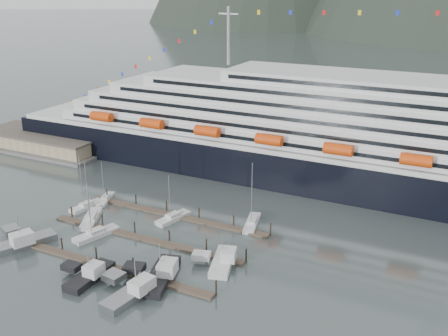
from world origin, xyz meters
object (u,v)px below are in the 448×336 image
at_px(trawler_c, 136,289).
at_px(trawler_e, 222,261).
at_px(sailboat_e, 106,199).
at_px(sailboat_g, 252,223).
at_px(cruise_ship, 364,144).
at_px(trawler_d, 160,274).
at_px(warehouse, 44,142).
at_px(sailboat_f, 173,218).
at_px(sailboat_a, 87,207).
at_px(sailboat_b, 91,219).
at_px(trawler_b, 89,275).
at_px(sailboat_c, 96,235).
at_px(trawler_a, 20,242).

relative_size(trawler_c, trawler_e, 1.26).
relative_size(sailboat_e, sailboat_g, 0.70).
bearing_deg(cruise_ship, sailboat_g, -115.58).
bearing_deg(trawler_d, warehouse, 41.38).
xyz_separation_m(warehouse, sailboat_f, (67.66, -27.83, -1.83)).
distance_m(sailboat_g, trawler_d, 29.60).
distance_m(cruise_ship, warehouse, 103.31).
xyz_separation_m(sailboat_a, trawler_e, (42.22, -9.43, 0.50)).
distance_m(sailboat_b, trawler_d, 31.74).
height_order(trawler_b, trawler_c, trawler_c).
bearing_deg(sailboat_b, trawler_d, -143.04).
distance_m(sailboat_c, trawler_c, 25.42).
xyz_separation_m(sailboat_e, trawler_c, (31.63, -31.03, 0.56)).
height_order(trawler_a, trawler_b, trawler_a).
xyz_separation_m(cruise_ship, trawler_a, (-56.27, -66.35, -11.04)).
height_order(sailboat_c, trawler_d, sailboat_c).
bearing_deg(trawler_d, sailboat_c, 53.39).
height_order(sailboat_e, sailboat_f, sailboat_f).
height_order(sailboat_b, trawler_e, sailboat_b).
distance_m(sailboat_c, trawler_a, 15.63).
bearing_deg(sailboat_a, warehouse, 65.67).
xyz_separation_m(sailboat_a, sailboat_e, (1.28, 5.65, -0.04)).
height_order(sailboat_a, trawler_d, sailboat_a).
distance_m(cruise_ship, sailboat_e, 68.97).
bearing_deg(trawler_e, sailboat_b, 66.63).
height_order(warehouse, trawler_b, trawler_b).
bearing_deg(trawler_e, trawler_c, 133.02).
height_order(cruise_ship, sailboat_c, cruise_ship).
distance_m(sailboat_c, trawler_e, 30.28).
bearing_deg(cruise_ship, sailboat_e, -145.10).
relative_size(sailboat_g, trawler_a, 1.06).
height_order(sailboat_e, trawler_c, sailboat_e).
bearing_deg(trawler_e, trawler_a, 89.92).
distance_m(sailboat_a, sailboat_e, 5.80).
bearing_deg(sailboat_f, cruise_ship, -26.69).
bearing_deg(sailboat_b, trawler_c, -153.15).
bearing_deg(sailboat_c, sailboat_f, -18.45).
height_order(sailboat_a, trawler_b, sailboat_a).
height_order(warehouse, trawler_c, trawler_c).
height_order(sailboat_c, trawler_b, sailboat_c).
relative_size(sailboat_c, trawler_e, 1.04).
xyz_separation_m(warehouse, trawler_e, (87.21, -41.03, -1.31)).
bearing_deg(sailboat_a, sailboat_f, -69.79).
bearing_deg(trawler_b, sailboat_c, 34.39).
bearing_deg(trawler_c, cruise_ship, -11.05).
xyz_separation_m(sailboat_a, sailboat_c, (11.98, -10.95, -0.00)).
height_order(warehouse, sailboat_c, sailboat_c).
height_order(cruise_ship, trawler_d, cruise_ship).
distance_m(sailboat_c, sailboat_f, 18.19).
xyz_separation_m(cruise_ship, sailboat_b, (-51.28, -49.71, -11.59)).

